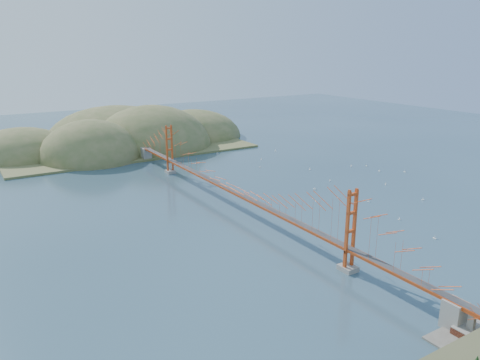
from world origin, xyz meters
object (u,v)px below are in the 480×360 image
fort (471,330)px  sailboat_2 (423,199)px  sailboat_1 (315,189)px  bridge (234,172)px  sailboat_0 (368,201)px

fort → sailboat_2: fort is taller
fort → sailboat_2: bearing=43.3°
fort → sailboat_1: 53.25m
sailboat_2 → sailboat_1: bearing=128.6°
bridge → fort: 48.40m
sailboat_1 → sailboat_2: sailboat_1 is taller
bridge → sailboat_2: size_ratio=149.29×
sailboat_1 → sailboat_0: 12.53m
bridge → fort: bearing=-89.5°
sailboat_1 → sailboat_0: bearing=-73.6°
sailboat_1 → sailboat_0: sailboat_1 is taller
fort → sailboat_1: bearing=67.3°
sailboat_2 → sailboat_0: sailboat_0 is taller
fort → sailboat_1: (20.53, 49.13, -0.51)m
bridge → sailboat_0: bridge is taller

